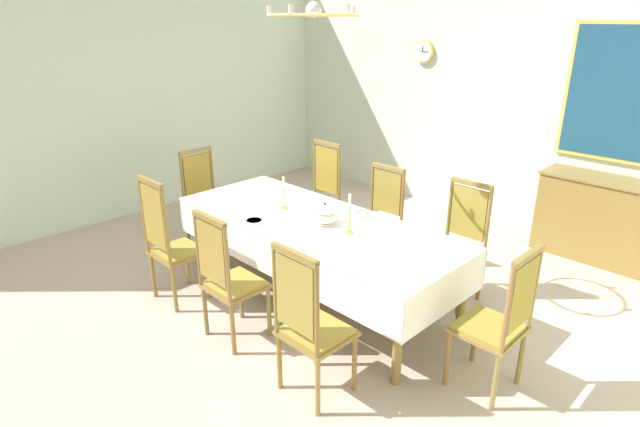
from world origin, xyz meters
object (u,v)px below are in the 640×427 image
dining_table (315,228)px  chandelier (314,14)px  bowl_near_right (360,213)px  mounted_clock (424,52)px  candlestick_west (284,196)px  chair_south_b (228,277)px  chair_north_b (379,217)px  candlestick_east (349,218)px  chair_north_c (459,242)px  bowl_near_left (254,221)px  sideboard (609,221)px  chair_south_a (170,241)px  chair_head_east (499,320)px  bowl_far_left (327,202)px  spoon_secondary (370,216)px  soup_tureen (325,214)px  chair_south_c (309,323)px  framed_painting (620,94)px  chair_north_a (319,194)px  spoon_primary (249,219)px  chair_head_west (205,197)px

dining_table → chandelier: bearing=180.0°
bowl_near_right → chandelier: chandelier is taller
dining_table → mounted_clock: mounted_clock is taller
chandelier → candlestick_west: bearing=-180.0°
chair_south_b → chair_north_b: (0.00, 1.87, -0.01)m
candlestick_east → chandelier: chandelier is taller
candlestick_west → chair_north_c: bearing=35.4°
bowl_near_left → sideboard: size_ratio=0.11×
chair_north_b → chair_north_c: (0.93, 0.00, 0.01)m
chair_south_a → candlestick_east: bearing=36.1°
chair_head_east → bowl_near_left: chair_head_east is taller
sideboard → bowl_far_left: bearing=52.0°
candlestick_east → bowl_near_right: 0.47m
spoon_secondary → chandelier: 1.78m
chair_north_b → chair_north_c: bearing=-179.8°
soup_tureen → dining_table: bearing=180.0°
bowl_far_left → spoon_secondary: bowl_far_left is taller
chair_north_b → chair_south_c: (0.93, -1.88, 0.02)m
spoon_secondary → sideboard: sideboard is taller
dining_table → chandelier: chandelier is taller
mounted_clock → framed_painting: size_ratio=0.21×
chair_north_a → spoon_primary: (0.46, -1.34, 0.20)m
dining_table → bowl_far_left: bowl_far_left is taller
soup_tureen → spoon_primary: (-0.55, -0.40, -0.09)m
sideboard → chandelier: size_ratio=1.97×
candlestick_east → chandelier: (-0.41, 0.00, 1.57)m
chair_south_c → mounted_clock: mounted_clock is taller
chair_south_b → bowl_near_right: size_ratio=7.92×
candlestick_west → chandelier: bearing=0.0°
chair_north_b → chair_head_west: size_ratio=0.98×
candlestick_west → framed_painting: bearing=58.7°
chair_south_b → spoon_secondary: size_ratio=6.25×
chair_south_b → bowl_far_left: bearing=98.6°
chair_head_east → mounted_clock: size_ratio=3.77×
candlestick_west → mounted_clock: mounted_clock is taller
chair_south_b → spoon_primary: size_ratio=6.40×
candlestick_west → bowl_near_left: bearing=-78.2°
soup_tureen → bowl_near_right: 0.41m
chair_south_b → candlestick_east: bearing=65.4°
spoon_secondary → mounted_clock: mounted_clock is taller
chandelier → bowl_far_left: bearing=119.7°
spoon_secondary → framed_painting: bearing=66.4°
soup_tureen → chandelier: 1.62m
spoon_secondary → sideboard: size_ratio=0.12×
chair_south_a → chair_head_east: (2.66, 0.94, -0.03)m
dining_table → chair_north_c: bearing=45.9°
chair_head_east → spoon_primary: chair_head_east is taller
chair_south_a → framed_painting: bearing=59.7°
chair_north_c → sideboard: (0.72, 1.80, -0.11)m
dining_table → sideboard: sideboard is taller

